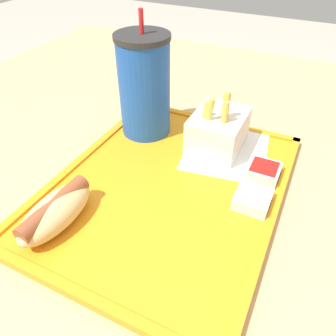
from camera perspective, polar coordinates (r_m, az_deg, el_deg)
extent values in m
cube|color=tan|center=(0.79, -2.35, -22.07)|extent=(1.24, 1.16, 0.73)
cube|color=orange|center=(0.48, 0.00, -3.26)|extent=(0.40, 0.31, 0.01)
cube|color=orange|center=(0.45, 17.62, -8.08)|extent=(0.40, 0.01, 0.00)
cube|color=orange|center=(0.54, -14.36, 2.05)|extent=(0.40, 0.01, 0.00)
cube|color=orange|center=(0.37, -14.19, -20.75)|extent=(0.01, 0.31, 0.00)
cube|color=orange|center=(0.62, 7.97, 8.17)|extent=(0.01, 0.31, 0.00)
cube|color=white|center=(0.55, 10.19, 3.25)|extent=(0.17, 0.15, 0.00)
cylinder|color=#194CA5|center=(0.56, -4.11, 13.60)|extent=(0.08, 0.08, 0.16)
cylinder|color=#262626|center=(0.53, -4.56, 21.86)|extent=(0.09, 0.09, 0.01)
cylinder|color=red|center=(0.52, -4.69, 24.13)|extent=(0.01, 0.01, 0.03)
ellipsoid|color=#DBB270|center=(0.43, -18.99, -7.28)|extent=(0.12, 0.05, 0.04)
cylinder|color=brown|center=(0.43, -19.23, -6.47)|extent=(0.11, 0.03, 0.02)
cube|color=silver|center=(0.54, 8.68, 6.27)|extent=(0.10, 0.08, 0.06)
cylinder|color=#E5C14C|center=(0.51, 9.73, 9.21)|extent=(0.02, 0.02, 0.07)
cylinder|color=#E5C14C|center=(0.50, 9.60, 7.68)|extent=(0.02, 0.02, 0.07)
cylinder|color=#E5C14C|center=(0.51, 9.96, 8.86)|extent=(0.01, 0.01, 0.08)
cylinder|color=#E5C14C|center=(0.51, 7.05, 8.70)|extent=(0.02, 0.02, 0.07)
cylinder|color=#E5C14C|center=(0.51, 6.31, 8.45)|extent=(0.02, 0.01, 0.06)
cube|color=silver|center=(0.45, 14.51, -5.33)|extent=(0.05, 0.05, 0.02)
cube|color=white|center=(0.45, 14.69, -4.52)|extent=(0.04, 0.04, 0.00)
cube|color=silver|center=(0.50, 16.26, -0.62)|extent=(0.05, 0.05, 0.02)
cube|color=#B21914|center=(0.50, 16.44, 0.16)|extent=(0.04, 0.04, 0.00)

